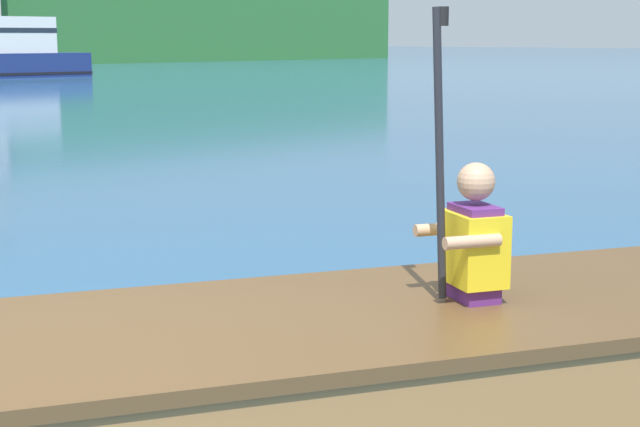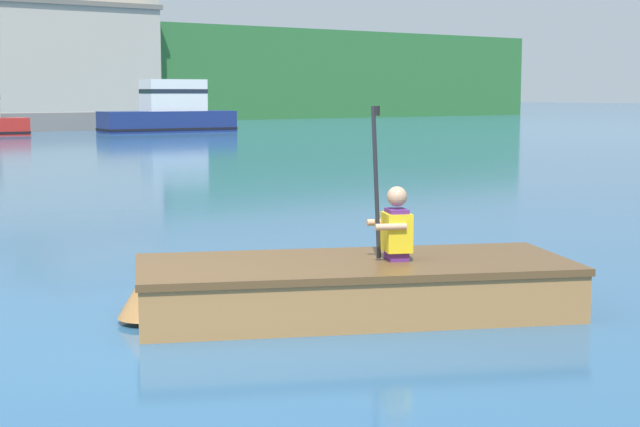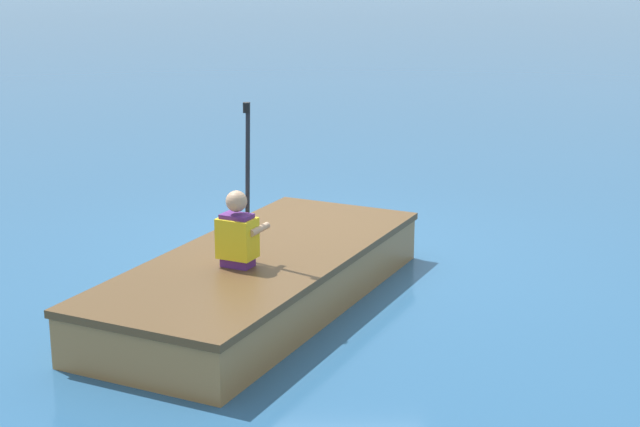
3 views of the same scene
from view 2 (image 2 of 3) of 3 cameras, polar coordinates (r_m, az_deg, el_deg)
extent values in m
plane|color=#28567F|center=(7.87, -8.29, -6.60)|extent=(300.00, 300.00, 0.00)
cube|color=#B2A899|center=(64.84, -15.16, 8.29)|extent=(11.61, 6.43, 7.12)
cube|color=#6B645B|center=(65.04, -15.26, 11.56)|extent=(11.91, 6.73, 0.30)
cube|color=#B2A899|center=(69.39, -13.65, 9.68)|extent=(6.82, 9.54, 10.61)
cube|color=navy|center=(47.01, -8.85, 5.30)|extent=(6.47, 2.44, 1.01)
cube|color=black|center=(47.02, -8.85, 4.90)|extent=(6.51, 2.48, 0.10)
cube|color=silver|center=(47.11, -8.52, 6.82)|extent=(2.95, 1.77, 1.48)
cube|color=#19232D|center=(47.11, -8.53, 7.05)|extent=(2.97, 1.79, 0.20)
cube|color=#A3703D|center=(8.23, 2.04, -4.32)|extent=(3.83, 2.80, 0.45)
cube|color=brown|center=(8.20, 2.05, -2.98)|extent=(3.88, 2.85, 0.06)
cube|color=brown|center=(8.20, 2.05, -3.05)|extent=(3.27, 2.36, 0.02)
cone|color=#A3703D|center=(8.04, -10.01, -4.54)|extent=(0.65, 0.65, 0.41)
cube|color=#A3703D|center=(8.26, 3.86, -3.06)|extent=(0.72, 1.27, 0.03)
cube|color=#592672|center=(8.24, 4.48, -1.22)|extent=(0.25, 0.29, 0.43)
cube|color=yellow|center=(8.24, 4.48, -1.08)|extent=(0.31, 0.35, 0.32)
sphere|color=tan|center=(8.20, 4.50, 1.00)|extent=(0.17, 0.17, 0.17)
cylinder|color=tan|center=(8.35, 3.62, -0.51)|extent=(0.26, 0.16, 0.06)
cylinder|color=tan|center=(8.07, 4.14, -0.78)|extent=(0.26, 0.16, 0.06)
cylinder|color=#232328|center=(8.15, 3.28, 1.81)|extent=(0.10, 0.07, 1.27)
cylinder|color=black|center=(8.12, 3.31, 5.99)|extent=(0.05, 0.05, 0.08)
camera|label=1|loc=(4.08, -9.54, 3.61)|focal=55.00mm
camera|label=3|loc=(14.52, 25.94, 10.50)|focal=55.00mm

